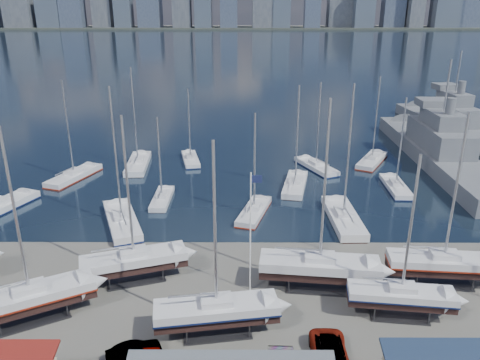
{
  "coord_description": "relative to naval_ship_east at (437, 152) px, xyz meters",
  "views": [
    {
      "loc": [
        0.64,
        -45.23,
        23.85
      ],
      "look_at": [
        0.44,
        8.0,
        4.29
      ],
      "focal_mm": 35.0,
      "sensor_mm": 36.0,
      "label": 1
    }
  ],
  "objects": [
    {
      "name": "far_shore",
      "position": [
        -32.83,
        531.39,
        -0.56
      ],
      "size": [
        1400.0,
        80.0,
        2.2
      ],
      "primitive_type": "cube",
      "color": "#2D332D",
      "rests_on": "ground"
    },
    {
      "name": "car_b",
      "position": [
        -39.9,
        -46.66,
        -1.01
      ],
      "size": [
        4.17,
        2.82,
        1.3
      ],
      "primitive_type": "imported",
      "rotation": [
        0.0,
        0.0,
        1.97
      ],
      "color": "gray",
      "rests_on": "ground"
    },
    {
      "name": "sailboat_moored_6",
      "position": [
        -30.66,
        -21.27,
        -1.36
      ],
      "size": [
        4.83,
        9.2,
        13.25
      ],
      "rotation": [
        0.0,
        0.0,
        1.29
      ],
      "color": "black",
      "rests_on": "water"
    },
    {
      "name": "naval_ship_east",
      "position": [
        0.0,
        0.0,
        0.0
      ],
      "size": [
        8.15,
        45.37,
        18.07
      ],
      "rotation": [
        0.0,
        0.0,
        1.55
      ],
      "color": "#585B61",
      "rests_on": "water"
    },
    {
      "name": "sailboat_moored_1",
      "position": [
        -57.13,
        -8.53,
        -1.36
      ],
      "size": [
        6.12,
        10.55,
        15.23
      ],
      "rotation": [
        0.0,
        0.0,
        1.23
      ],
      "color": "black",
      "rests_on": "water"
    },
    {
      "name": "sailboat_cradle_3",
      "position": [
        -34.11,
        -43.65,
        0.39
      ],
      "size": [
        9.94,
        4.17,
        15.61
      ],
      "rotation": [
        0.0,
        0.0,
        0.16
      ],
      "color": "#2D2D33",
      "rests_on": "ground"
    },
    {
      "name": "sailboat_moored_5",
      "position": [
        -40.65,
        -0.21,
        -1.36
      ],
      "size": [
        4.01,
        8.7,
        12.55
      ],
      "rotation": [
        0.0,
        0.0,
        1.78
      ],
      "color": "black",
      "rests_on": "water"
    },
    {
      "name": "sailboat_moored_3",
      "position": [
        -46.23,
        -24.2,
        -1.35
      ],
      "size": [
        7.04,
        11.7,
        16.92
      ],
      "rotation": [
        0.0,
        0.0,
        1.94
      ],
      "color": "black",
      "rests_on": "water"
    },
    {
      "name": "sailboat_moored_4",
      "position": [
        -42.64,
        -17.17,
        -1.34
      ],
      "size": [
        2.22,
        7.8,
        11.77
      ],
      "rotation": [
        0.0,
        0.0,
        1.57
      ],
      "color": "black",
      "rests_on": "water"
    },
    {
      "name": "sailboat_moored_9",
      "position": [
        -20.11,
        -23.24,
        -1.34
      ],
      "size": [
        3.47,
        11.38,
        17.06
      ],
      "rotation": [
        0.0,
        0.0,
        1.6
      ],
      "color": "black",
      "rests_on": "water"
    },
    {
      "name": "sailboat_moored_11",
      "position": [
        -10.87,
        -0.92,
        -1.36
      ],
      "size": [
        7.25,
        9.96,
        14.76
      ],
      "rotation": [
        0.0,
        0.0,
        1.06
      ],
      "color": "black",
      "rests_on": "water"
    },
    {
      "name": "sailboat_cradle_6",
      "position": [
        -13.86,
        -36.55,
        0.41
      ],
      "size": [
        10.1,
        3.66,
        15.98
      ],
      "rotation": [
        0.0,
        0.0,
        -0.09
      ],
      "color": "#2D2D33",
      "rests_on": "ground"
    },
    {
      "name": "sailboat_cradle_4",
      "position": [
        -25.23,
        -37.27,
        0.48
      ],
      "size": [
        10.91,
        4.17,
        17.27
      ],
      "rotation": [
        0.0,
        0.0,
        -0.11
      ],
      "color": "#2D2D33",
      "rests_on": "ground"
    },
    {
      "name": "car_c",
      "position": [
        -25.89,
        -47.15,
        -0.89
      ],
      "size": [
        2.69,
        5.64,
        1.55
      ],
      "primitive_type": "imported",
      "rotation": [
        0.0,
        0.0,
        -0.02
      ],
      "color": "gray",
      "rests_on": "ground"
    },
    {
      "name": "water",
      "position": [
        -32.83,
        271.39,
        -1.81
      ],
      "size": [
        1400.0,
        600.0,
        0.4
      ],
      "primitive_type": "cube",
      "color": "#1B2B3E",
      "rests_on": "ground"
    },
    {
      "name": "sailboat_cradle_5",
      "position": [
        -19.25,
        -41.48,
        0.3
      ],
      "size": [
        8.77,
        3.43,
        13.97
      ],
      "rotation": [
        0.0,
        0.0,
        -0.12
      ],
      "color": "#2D2D33",
      "rests_on": "ground"
    },
    {
      "name": "sailboat_cradle_1",
      "position": [
        -49.12,
        -42.04,
        0.42
      ],
      "size": [
        10.09,
        7.35,
        16.16
      ],
      "rotation": [
        0.0,
        0.0,
        0.51
      ],
      "color": "#2D2D33",
      "rests_on": "ground"
    },
    {
      "name": "flagpole",
      "position": [
        -31.37,
        -37.69,
        4.75
      ],
      "size": [
        1.0,
        0.12,
        11.22
      ],
      "color": "white",
      "rests_on": "ground"
    },
    {
      "name": "ground",
      "position": [
        -32.83,
        -38.61,
        -1.66
      ],
      "size": [
        1400.0,
        1400.0,
        0.0
      ],
      "primitive_type": "plane",
      "color": "#605E59",
      "rests_on": "ground"
    },
    {
      "name": "sailboat_cradle_2",
      "position": [
        -42.09,
        -36.1,
        0.39
      ],
      "size": [
        9.91,
        5.63,
        15.64
      ],
      "rotation": [
        0.0,
        0.0,
        0.33
      ],
      "color": "#2D2D33",
      "rests_on": "ground"
    },
    {
      "name": "naval_ship_west",
      "position": [
        10.34,
        19.69,
        0.0
      ],
      "size": [
        10.14,
        39.84,
        17.55
      ],
      "rotation": [
        0.0,
        0.0,
        1.67
      ],
      "color": "#585B61",
      "rests_on": "water"
    },
    {
      "name": "sailboat_moored_8",
      "position": [
        -20.45,
        -3.9,
        -1.36
      ],
      "size": [
        6.2,
        9.78,
        14.2
      ],
      "rotation": [
        0.0,
        0.0,
        1.98
      ],
      "color": "black",
      "rests_on": "water"
    },
    {
      "name": "sailboat_moored_10",
      "position": [
        -10.63,
        -12.73,
        -1.36
      ],
      "size": [
        2.86,
        9.12,
        13.51
      ],
      "rotation": [
        0.0,
        0.0,
        1.53
      ],
      "color": "black",
      "rests_on": "water"
    },
    {
      "name": "sailboat_moored_7",
      "position": [
        -24.64,
        -12.11,
        -1.34
      ],
      "size": [
        4.72,
        10.33,
        15.06
      ],
      "rotation": [
        0.0,
        0.0,
        1.37
      ],
      "color": "black",
      "rests_on": "water"
    },
    {
      "name": "sailboat_moored_2",
      "position": [
        -48.76,
        -2.92,
        -1.34
      ],
      "size": [
        3.86,
        11.08,
        16.43
      ],
      "rotation": [
        0.0,
        0.0,
        1.65
      ],
      "color": "black",
      "rests_on": "water"
    }
  ]
}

